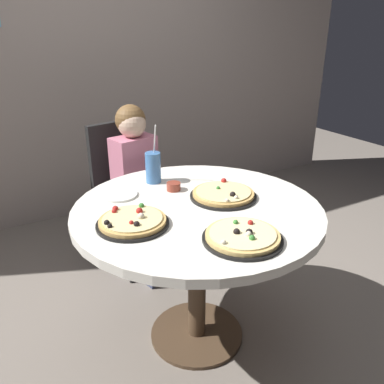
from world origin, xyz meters
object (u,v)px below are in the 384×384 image
dining_table (197,227)px  pizza_veggie (132,221)px  soda_cup (153,167)px  diner_child (143,202)px  plate_small (119,195)px  pizza_pepperoni (243,236)px  pizza_cheese (223,194)px  sauce_bowl (174,186)px  chair_wooden (127,187)px

dining_table → pizza_veggie: pizza_veggie is taller
soda_cup → diner_child: bearing=78.8°
diner_child → plate_small: diner_child is taller
pizza_pepperoni → plate_small: 0.69m
dining_table → diner_child: diner_child is taller
pizza_cheese → plate_small: (-0.43, 0.26, -0.01)m
dining_table → soda_cup: bearing=98.0°
sauce_bowl → chair_wooden: bearing=90.8°
chair_wooden → pizza_veggie: (-0.31, -0.93, 0.24)m
chair_wooden → plate_small: 0.70m
chair_wooden → soda_cup: size_ratio=3.10×
chair_wooden → soda_cup: 0.60m
pizza_veggie → sauce_bowl: 0.40m
pizza_cheese → diner_child: bearing=101.4°
dining_table → sauce_bowl: 0.25m
diner_child → soda_cup: diner_child is taller
soda_cup → pizza_veggie: bearing=-124.2°
plate_small → chair_wooden: bearing=67.4°
pizza_pepperoni → soda_cup: soda_cup is taller
pizza_veggie → pizza_pepperoni: size_ratio=0.97×
dining_table → chair_wooden: chair_wooden is taller
chair_wooden → pizza_pepperoni: (0.01, -1.25, 0.24)m
chair_wooden → diner_child: bearing=-78.4°
pizza_pepperoni → dining_table: bearing=89.1°
dining_table → plate_small: 0.41m
chair_wooden → dining_table: bearing=-88.7°
dining_table → chair_wooden: (-0.02, 0.89, -0.11)m
chair_wooden → pizza_pepperoni: 1.27m
dining_table → diner_child: 0.73m
chair_wooden → pizza_pepperoni: size_ratio=3.07×
soda_cup → plate_small: soda_cup is taller
chair_wooden → sauce_bowl: (0.01, -0.67, 0.24)m
soda_cup → plate_small: bearing=-159.1°
pizza_veggie → dining_table: bearing=6.0°
pizza_pepperoni → pizza_veggie: bearing=135.0°
sauce_bowl → plate_small: 0.27m
pizza_pepperoni → soda_cup: (-0.05, 0.73, 0.06)m
dining_table → diner_child: (0.02, 0.72, -0.16)m
dining_table → sauce_bowl: sauce_bowl is taller
pizza_cheese → plate_small: pizza_cheese is taller
soda_cup → sauce_bowl: (0.04, -0.15, -0.06)m
pizza_veggie → sauce_bowl: size_ratio=4.28×
pizza_pepperoni → sauce_bowl: size_ratio=4.43×
dining_table → sauce_bowl: (-0.01, 0.22, 0.13)m
chair_wooden → pizza_pepperoni: chair_wooden is taller
pizza_pepperoni → plate_small: bearing=112.7°
plate_small → dining_table: bearing=-46.2°
pizza_cheese → pizza_pepperoni: 0.41m
plate_small → soda_cup: bearing=20.9°
pizza_veggie → plate_small: 0.32m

